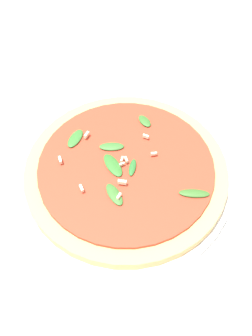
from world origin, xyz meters
TOP-DOWN VIEW (x-y plane):
  - ground_plane at (0.00, 0.00)m, footprint 6.00×6.00m
  - pizza_arugula_main at (-0.01, -0.02)m, footprint 0.34×0.34m

SIDE VIEW (x-z plane):
  - ground_plane at x=0.00m, z-range 0.00..0.00m
  - pizza_arugula_main at x=-0.01m, z-range -0.01..0.04m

